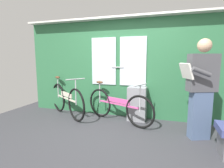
% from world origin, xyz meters
% --- Properties ---
extents(ground_plane, '(6.06, 3.88, 0.04)m').
position_xyz_m(ground_plane, '(0.00, 0.00, -0.02)').
color(ground_plane, '#38383D').
extents(train_door_wall, '(5.06, 0.28, 2.28)m').
position_xyz_m(train_door_wall, '(-0.01, 1.13, 1.19)').
color(train_door_wall, '#2D6B42').
rests_on(train_door_wall, ground_plane).
extents(bicycle_near_door, '(1.64, 0.77, 0.87)m').
position_xyz_m(bicycle_near_door, '(-0.09, 0.69, 0.36)').
color(bicycle_near_door, black).
rests_on(bicycle_near_door, ground_plane).
extents(bicycle_leaning_behind, '(1.45, 0.97, 0.94)m').
position_xyz_m(bicycle_leaning_behind, '(-1.37, 0.71, 0.39)').
color(bicycle_leaning_behind, black).
rests_on(bicycle_leaning_behind, ground_plane).
extents(passenger_reading_newspaper, '(0.63, 0.56, 1.68)m').
position_xyz_m(passenger_reading_newspaper, '(1.45, 0.34, 0.89)').
color(passenger_reading_newspaper, slate).
rests_on(passenger_reading_newspaper, ground_plane).
extents(trash_bin_by_wall, '(0.40, 0.28, 0.75)m').
position_xyz_m(trash_bin_by_wall, '(0.29, 0.92, 0.37)').
color(trash_bin_by_wall, gray).
rests_on(trash_bin_by_wall, ground_plane).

